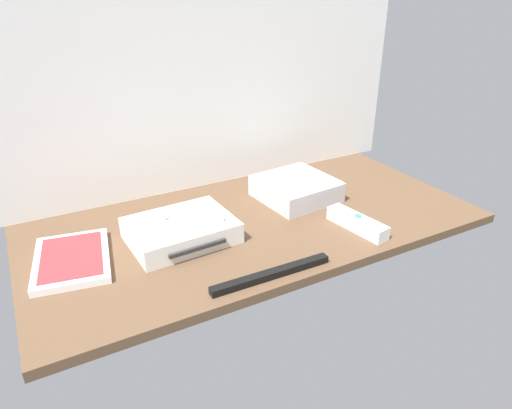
# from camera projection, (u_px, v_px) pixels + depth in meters

# --- Properties ---
(ground_plane) EXTENTS (1.00, 0.48, 0.02)m
(ground_plane) POSITION_uv_depth(u_px,v_px,m) (256.00, 224.00, 1.05)
(ground_plane) COLOR brown
(ground_plane) RESTS_ON ground
(back_wall) EXTENTS (1.10, 0.01, 0.64)m
(back_wall) POSITION_uv_depth(u_px,v_px,m) (206.00, 59.00, 1.09)
(back_wall) COLOR white
(back_wall) RESTS_ON ground
(game_console) EXTENTS (0.22, 0.17, 0.04)m
(game_console) POSITION_uv_depth(u_px,v_px,m) (181.00, 231.00, 0.95)
(game_console) COLOR white
(game_console) RESTS_ON ground_plane
(mini_computer) EXTENTS (0.18, 0.18, 0.05)m
(mini_computer) POSITION_uv_depth(u_px,v_px,m) (296.00, 189.00, 1.14)
(mini_computer) COLOR silver
(mini_computer) RESTS_ON ground_plane
(game_case) EXTENTS (0.17, 0.21, 0.02)m
(game_case) POSITION_uv_depth(u_px,v_px,m) (72.00, 259.00, 0.88)
(game_case) COLOR white
(game_case) RESTS_ON ground_plane
(remote_wand) EXTENTS (0.06, 0.15, 0.03)m
(remote_wand) POSITION_uv_depth(u_px,v_px,m) (357.00, 223.00, 1.00)
(remote_wand) COLOR white
(remote_wand) RESTS_ON ground_plane
(remote_classic_pad) EXTENTS (0.15, 0.09, 0.02)m
(remote_classic_pad) POSITION_uv_depth(u_px,v_px,m) (182.00, 219.00, 0.93)
(remote_classic_pad) COLOR white
(remote_classic_pad) RESTS_ON game_console
(sensor_bar) EXTENTS (0.24, 0.02, 0.01)m
(sensor_bar) POSITION_uv_depth(u_px,v_px,m) (271.00, 274.00, 0.84)
(sensor_bar) COLOR black
(sensor_bar) RESTS_ON ground_plane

